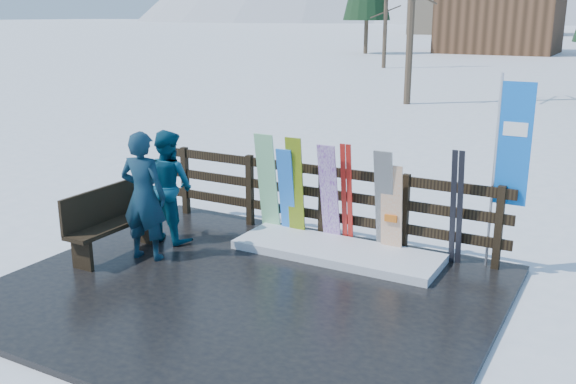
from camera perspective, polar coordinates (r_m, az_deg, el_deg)
The scene contains 16 objects.
ground at distance 8.16m, azimuth -3.84°, elevation -9.07°, with size 700.00×700.00×0.00m, color white.
deck at distance 8.14m, azimuth -3.84°, elevation -8.81°, with size 6.00×5.00×0.08m, color black.
fence at distance 9.71m, azimuth 3.09°, elevation -0.34°, with size 5.60×0.10×1.15m.
snow_patch at distance 9.17m, azimuth 4.36°, elevation -5.28°, with size 2.94×1.00×0.12m, color white.
bench at distance 9.38m, azimuth -15.65°, elevation -2.40°, with size 0.41×1.50×0.97m.
snowboard_0 at distance 9.73m, azimuth -0.13°, elevation -0.07°, with size 0.25×0.03×1.40m, color #297DED.
snowboard_1 at distance 9.87m, azimuth -1.83°, elevation 0.74°, with size 0.32×0.03×1.60m, color white.
snowboard_2 at distance 9.64m, azimuth 0.65°, elevation 0.34°, with size 0.26×0.03×1.58m, color #D5FD10.
snowboard_3 at distance 9.40m, azimuth 3.67°, elevation -0.23°, with size 0.27×0.03×1.55m, color white.
snowboard_4 at distance 9.09m, azimuth 8.56°, elevation -0.94°, with size 0.27×0.03×1.54m, color black.
snowboard_5 at distance 9.08m, azimuth 9.18°, elevation -1.63°, with size 0.31×0.03×1.33m, color white.
ski_pair_a at distance 9.36m, azimuth 5.24°, elevation -0.27°, with size 0.16×0.21×1.54m.
ski_pair_b at distance 8.87m, azimuth 14.75°, elevation -1.40°, with size 0.17×0.22×1.62m.
rental_flag at distance 8.75m, azimuth 19.07°, elevation 3.44°, with size 0.45×0.04×2.60m.
person_front at distance 9.01m, azimuth -12.72°, elevation -0.36°, with size 0.66×0.43×1.81m, color #123A46.
person_back at distance 9.71m, azimuth -10.59°, elevation 0.54°, with size 0.82×0.64×1.69m, color navy.
Camera 1 is at (4.05, -6.22, 3.39)m, focal length 40.00 mm.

